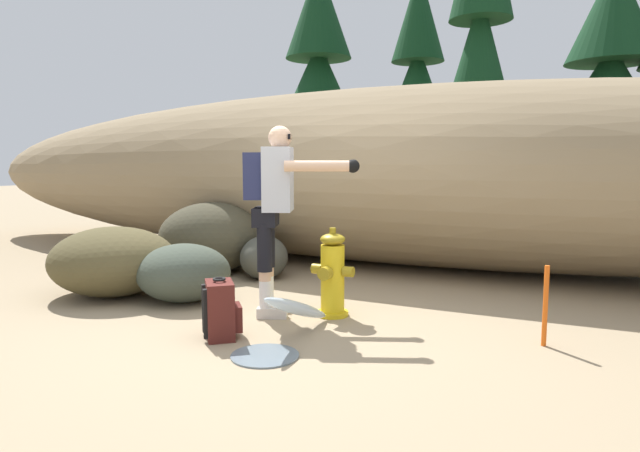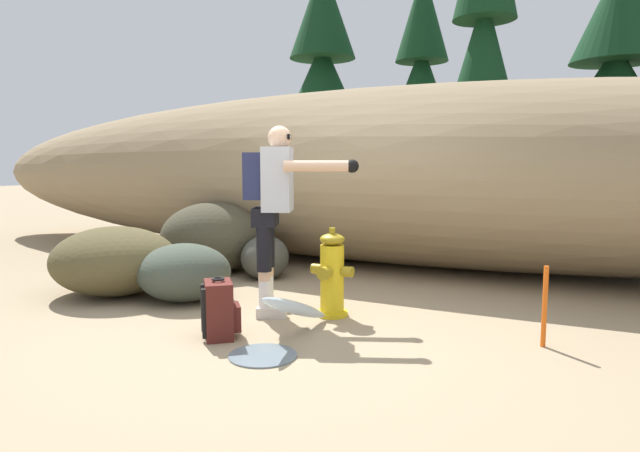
{
  "view_description": "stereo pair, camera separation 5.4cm",
  "coord_description": "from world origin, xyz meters",
  "px_view_note": "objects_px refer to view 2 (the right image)",
  "views": [
    {
      "loc": [
        2.2,
        -3.86,
        1.34
      ],
      "look_at": [
        0.0,
        0.69,
        0.75
      ],
      "focal_mm": 30.56,
      "sensor_mm": 36.0,
      "label": 1
    },
    {
      "loc": [
        2.25,
        -3.84,
        1.34
      ],
      "look_at": [
        0.0,
        0.69,
        0.75
      ],
      "focal_mm": 30.56,
      "sensor_mm": 36.0,
      "label": 2
    }
  ],
  "objects_px": {
    "boulder_large": "(115,261)",
    "survey_stake": "(545,307)",
    "boulder_mid": "(214,237)",
    "fire_hydrant": "(332,276)",
    "utility_worker": "(276,197)",
    "spare_backpack": "(220,310)",
    "boulder_outlier": "(265,257)",
    "boulder_small": "(184,272)"
  },
  "relations": [
    {
      "from": "boulder_large",
      "to": "boulder_small",
      "type": "bearing_deg",
      "value": 7.37
    },
    {
      "from": "utility_worker",
      "to": "boulder_small",
      "type": "relative_size",
      "value": 1.82
    },
    {
      "from": "fire_hydrant",
      "to": "boulder_small",
      "type": "height_order",
      "value": "fire_hydrant"
    },
    {
      "from": "spare_backpack",
      "to": "boulder_mid",
      "type": "height_order",
      "value": "boulder_mid"
    },
    {
      "from": "spare_backpack",
      "to": "boulder_mid",
      "type": "xyz_separation_m",
      "value": [
        -1.62,
        2.06,
        0.21
      ]
    },
    {
      "from": "survey_stake",
      "to": "boulder_large",
      "type": "bearing_deg",
      "value": -176.85
    },
    {
      "from": "fire_hydrant",
      "to": "boulder_large",
      "type": "relative_size",
      "value": 0.62
    },
    {
      "from": "boulder_small",
      "to": "spare_backpack",
      "type": "bearing_deg",
      "value": -37.54
    },
    {
      "from": "survey_stake",
      "to": "boulder_outlier",
      "type": "bearing_deg",
      "value": 160.45
    },
    {
      "from": "spare_backpack",
      "to": "boulder_outlier",
      "type": "distance_m",
      "value": 2.14
    },
    {
      "from": "boulder_mid",
      "to": "spare_backpack",
      "type": "bearing_deg",
      "value": -51.78
    },
    {
      "from": "utility_worker",
      "to": "boulder_large",
      "type": "relative_size",
      "value": 1.31
    },
    {
      "from": "utility_worker",
      "to": "spare_backpack",
      "type": "height_order",
      "value": "utility_worker"
    },
    {
      "from": "spare_backpack",
      "to": "boulder_mid",
      "type": "distance_m",
      "value": 2.63
    },
    {
      "from": "utility_worker",
      "to": "survey_stake",
      "type": "bearing_deg",
      "value": -19.65
    },
    {
      "from": "fire_hydrant",
      "to": "boulder_large",
      "type": "xyz_separation_m",
      "value": [
        -2.32,
        -0.27,
        -0.01
      ]
    },
    {
      "from": "fire_hydrant",
      "to": "boulder_outlier",
      "type": "height_order",
      "value": "fire_hydrant"
    },
    {
      "from": "boulder_mid",
      "to": "boulder_small",
      "type": "distance_m",
      "value": 1.44
    },
    {
      "from": "spare_backpack",
      "to": "boulder_large",
      "type": "relative_size",
      "value": 0.37
    },
    {
      "from": "fire_hydrant",
      "to": "boulder_mid",
      "type": "height_order",
      "value": "boulder_mid"
    },
    {
      "from": "boulder_mid",
      "to": "utility_worker",
      "type": "bearing_deg",
      "value": -37.95
    },
    {
      "from": "boulder_large",
      "to": "utility_worker",
      "type": "bearing_deg",
      "value": 2.46
    },
    {
      "from": "fire_hydrant",
      "to": "utility_worker",
      "type": "relative_size",
      "value": 0.47
    },
    {
      "from": "fire_hydrant",
      "to": "survey_stake",
      "type": "xyz_separation_m",
      "value": [
        1.73,
        -0.05,
        -0.06
      ]
    },
    {
      "from": "boulder_outlier",
      "to": "fire_hydrant",
      "type": "bearing_deg",
      "value": -37.89
    },
    {
      "from": "fire_hydrant",
      "to": "utility_worker",
      "type": "height_order",
      "value": "utility_worker"
    },
    {
      "from": "boulder_small",
      "to": "boulder_outlier",
      "type": "relative_size",
      "value": 1.49
    },
    {
      "from": "boulder_mid",
      "to": "survey_stake",
      "type": "relative_size",
      "value": 2.15
    },
    {
      "from": "fire_hydrant",
      "to": "boulder_outlier",
      "type": "relative_size",
      "value": 1.28
    },
    {
      "from": "boulder_mid",
      "to": "survey_stake",
      "type": "xyz_separation_m",
      "value": [
        3.87,
        -1.17,
        -0.13
      ]
    },
    {
      "from": "boulder_small",
      "to": "survey_stake",
      "type": "height_order",
      "value": "survey_stake"
    },
    {
      "from": "spare_backpack",
      "to": "boulder_outlier",
      "type": "relative_size",
      "value": 0.77
    },
    {
      "from": "boulder_mid",
      "to": "boulder_small",
      "type": "xyz_separation_m",
      "value": [
        0.63,
        -1.29,
        -0.15
      ]
    },
    {
      "from": "boulder_large",
      "to": "survey_stake",
      "type": "xyz_separation_m",
      "value": [
        4.05,
        0.22,
        -0.05
      ]
    },
    {
      "from": "boulder_outlier",
      "to": "survey_stake",
      "type": "bearing_deg",
      "value": -19.55
    },
    {
      "from": "spare_backpack",
      "to": "boulder_large",
      "type": "distance_m",
      "value": 1.92
    },
    {
      "from": "boulder_mid",
      "to": "boulder_outlier",
      "type": "relative_size",
      "value": 2.12
    },
    {
      "from": "boulder_large",
      "to": "boulder_small",
      "type": "xyz_separation_m",
      "value": [
        0.81,
        0.1,
        -0.07
      ]
    },
    {
      "from": "fire_hydrant",
      "to": "spare_backpack",
      "type": "xyz_separation_m",
      "value": [
        -0.52,
        -0.93,
        -0.14
      ]
    },
    {
      "from": "boulder_mid",
      "to": "fire_hydrant",
      "type": "bearing_deg",
      "value": -27.84
    },
    {
      "from": "utility_worker",
      "to": "boulder_large",
      "type": "xyz_separation_m",
      "value": [
        -1.87,
        -0.08,
        -0.7
      ]
    },
    {
      "from": "utility_worker",
      "to": "survey_stake",
      "type": "relative_size",
      "value": 2.75
    }
  ]
}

